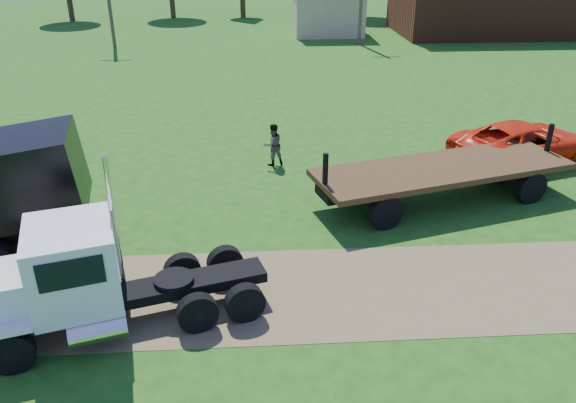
{
  "coord_description": "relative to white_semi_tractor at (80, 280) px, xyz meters",
  "views": [
    {
      "loc": [
        -2.89,
        -12.22,
        8.6
      ],
      "look_at": [
        -1.98,
        2.16,
        1.6
      ],
      "focal_mm": 35.0,
      "sensor_mm": 36.0,
      "label": 1
    }
  ],
  "objects": [
    {
      "name": "ground",
      "position": [
        6.96,
        1.21,
        -1.4
      ],
      "size": [
        140.0,
        140.0,
        0.0
      ],
      "primitive_type": "plane",
      "color": "#204D10",
      "rests_on": "ground"
    },
    {
      "name": "dirt_track",
      "position": [
        6.96,
        1.21,
        -1.39
      ],
      "size": [
        120.0,
        4.2,
        0.01
      ],
      "primitive_type": "cube",
      "color": "brown",
      "rests_on": "ground"
    },
    {
      "name": "white_semi_tractor",
      "position": [
        0.0,
        0.0,
        0.0
      ],
      "size": [
        6.91,
        3.92,
        4.09
      ],
      "rotation": [
        0.0,
        0.0,
        0.29
      ],
      "color": "black",
      "rests_on": "ground"
    },
    {
      "name": "orange_pickup",
      "position": [
        14.93,
        9.71,
        -0.55
      ],
      "size": [
        6.65,
        4.55,
        1.69
      ],
      "primitive_type": "imported",
      "rotation": [
        0.0,
        0.0,
        1.89
      ],
      "color": "red",
      "rests_on": "ground"
    },
    {
      "name": "flatbed_trailer",
      "position": [
        10.53,
        6.45,
        -0.4
      ],
      "size": [
        9.45,
        5.1,
        2.32
      ],
      "rotation": [
        0.0,
        0.0,
        0.28
      ],
      "color": "#3D2213",
      "rests_on": "ground"
    },
    {
      "name": "spectator_b",
      "position": [
        4.81,
        10.15,
        -0.54
      ],
      "size": [
        1.0,
        0.9,
        1.71
      ],
      "primitive_type": "imported",
      "rotation": [
        0.0,
        0.0,
        3.5
      ],
      "color": "#999999",
      "rests_on": "ground"
    },
    {
      "name": "brick_building",
      "position": [
        24.96,
        41.21,
        1.26
      ],
      "size": [
        15.4,
        10.4,
        5.3
      ],
      "color": "brown",
      "rests_on": "ground"
    },
    {
      "name": "tan_shed",
      "position": [
        10.96,
        41.21,
        1.03
      ],
      "size": [
        6.2,
        5.4,
        4.7
      ],
      "color": "tan",
      "rests_on": "ground"
    }
  ]
}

